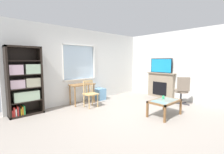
{
  "coord_description": "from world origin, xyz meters",
  "views": [
    {
      "loc": [
        -3.33,
        -2.9,
        1.57
      ],
      "look_at": [
        -0.02,
        0.72,
        1.05
      ],
      "focal_mm": 24.98,
      "sensor_mm": 36.0,
      "label": 1
    }
  ],
  "objects": [
    {
      "name": "office_chair",
      "position": [
        2.14,
        -0.57,
        0.55
      ],
      "size": [
        0.62,
        0.58,
        1.0
      ],
      "color": "#7A6B5B",
      "rests_on": "ground"
    },
    {
      "name": "wall_right",
      "position": [
        2.82,
        0.0,
        1.36
      ],
      "size": [
        0.12,
        4.73,
        2.73
      ],
      "primitive_type": "cube",
      "color": "silver",
      "rests_on": "ground"
    },
    {
      "name": "plastic_drawer_unit",
      "position": [
        0.45,
        1.96,
        0.23
      ],
      "size": [
        0.35,
        0.4,
        0.46
      ],
      "primitive_type": "cube",
      "color": "#72ADDB",
      "rests_on": "ground"
    },
    {
      "name": "wall_back_with_window",
      "position": [
        0.03,
        2.26,
        1.35
      ],
      "size": [
        5.51,
        0.15,
        2.73
      ],
      "color": "silver",
      "rests_on": "ground"
    },
    {
      "name": "tv",
      "position": [
        2.64,
        0.56,
        1.35
      ],
      "size": [
        0.06,
        0.96,
        0.6
      ],
      "color": "black",
      "rests_on": "fireplace"
    },
    {
      "name": "wooden_chair",
      "position": [
        -0.4,
        1.4,
        0.46
      ],
      "size": [
        0.43,
        0.41,
        0.9
      ],
      "color": "tan",
      "rests_on": "ground"
    },
    {
      "name": "bookshelf",
      "position": [
        -2.21,
        2.02,
        0.93
      ],
      "size": [
        0.9,
        0.38,
        1.97
      ],
      "color": "black",
      "rests_on": "ground"
    },
    {
      "name": "fireplace",
      "position": [
        2.66,
        0.56,
        0.53
      ],
      "size": [
        0.26,
        1.26,
        1.05
      ],
      "color": "gray",
      "rests_on": "ground"
    },
    {
      "name": "ground",
      "position": [
        0.0,
        0.0,
        -0.01
      ],
      "size": [
        6.51,
        5.53,
        0.02
      ],
      "primitive_type": "cube",
      "color": "#9E9389"
    },
    {
      "name": "sippy_cup",
      "position": [
        0.78,
        -0.63,
        0.5
      ],
      "size": [
        0.07,
        0.07,
        0.09
      ],
      "primitive_type": "cylinder",
      "color": "#33B770",
      "rests_on": "coffee_table"
    },
    {
      "name": "coffee_table",
      "position": [
        0.67,
        -0.73,
        0.38
      ],
      "size": [
        0.95,
        0.57,
        0.45
      ],
      "color": "#8C9E99",
      "rests_on": "ground"
    },
    {
      "name": "desk_under_window",
      "position": [
        -0.39,
        1.91,
        0.6
      ],
      "size": [
        0.88,
        0.46,
        0.72
      ],
      "color": "olive",
      "rests_on": "ground"
    }
  ]
}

